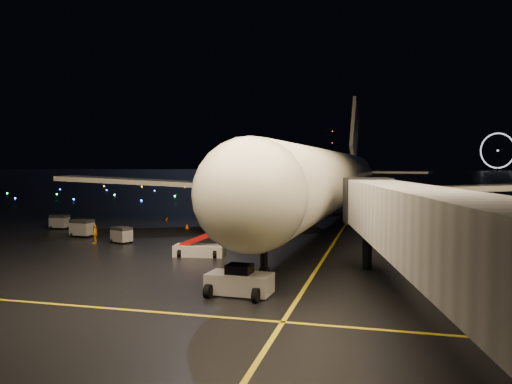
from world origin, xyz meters
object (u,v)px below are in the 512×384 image
belt_loader (199,238)px  baggage_cart_1 (82,228)px  pushback_tug (240,279)px  baggage_cart_0 (122,235)px  airliner (332,148)px  crew_c (95,234)px  baggage_cart_2 (60,222)px

belt_loader → baggage_cart_1: size_ratio=2.86×
belt_loader → pushback_tug: bearing=-65.5°
baggage_cart_0 → baggage_cart_1: baggage_cart_1 is taller
airliner → baggage_cart_0: 25.92m
crew_c → belt_loader: bearing=58.2°
baggage_cart_2 → baggage_cart_1: bearing=-42.1°
airliner → baggage_cart_2: (-31.02, -8.08, -8.66)m
pushback_tug → belt_loader: bearing=124.6°
pushback_tug → crew_c: 23.86m
airliner → baggage_cart_2: 33.20m
baggage_cart_0 → airliner: bearing=63.1°
airliner → belt_loader: 23.79m
airliner → baggage_cart_1: bearing=-149.4°
baggage_cart_0 → baggage_cart_1: 6.81m
crew_c → baggage_cart_1: (-3.80, 3.64, -0.00)m
airliner → pushback_tug: size_ratio=18.06×
baggage_cart_0 → baggage_cart_2: 14.89m
pushback_tug → baggage_cart_1: 29.10m
airliner → baggage_cart_0: (-18.42, -16.02, -8.71)m
crew_c → baggage_cart_0: (2.39, 0.80, -0.13)m
crew_c → baggage_cart_2: 13.44m
pushback_tug → baggage_cart_0: 22.58m
baggage_cart_2 → baggage_cart_0: bearing=-35.8°
pushback_tug → baggage_cart_1: size_ratio=1.74×
baggage_cart_0 → baggage_cart_2: baggage_cart_2 is taller
belt_loader → crew_c: bearing=155.9°
belt_loader → baggage_cart_2: (-22.33, 12.56, -0.65)m
belt_loader → baggage_cart_2: belt_loader is taller
crew_c → baggage_cart_0: crew_c is taller
pushback_tug → airliner: bearing=89.7°
baggage_cart_1 → airliner: bearing=31.5°
pushback_tug → baggage_cart_0: (-16.35, 15.57, -0.11)m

